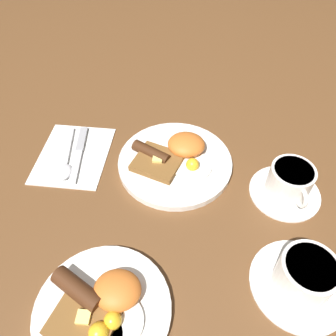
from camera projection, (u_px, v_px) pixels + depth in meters
The scene contains 8 objects.
ground_plane at pixel (175, 165), 0.71m from camera, with size 3.00×3.00×0.00m, color brown.
breakfast_plate_near at pixel (175, 159), 0.70m from camera, with size 0.24×0.24×0.05m.
breakfast_plate_far at pixel (102, 308), 0.50m from camera, with size 0.21×0.21×0.05m.
teacup_near at pixel (289, 184), 0.64m from camera, with size 0.14×0.14×0.07m.
teacup_far at pixel (304, 278), 0.51m from camera, with size 0.16×0.16×0.07m.
napkin at pixel (74, 155), 0.73m from camera, with size 0.15×0.19×0.01m, color white.
knife at pixel (79, 150), 0.73m from camera, with size 0.04×0.17×0.01m.
spoon at pixel (65, 166), 0.70m from camera, with size 0.05×0.16×0.01m.
Camera 1 is at (-0.04, 0.47, 0.53)m, focal length 35.00 mm.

